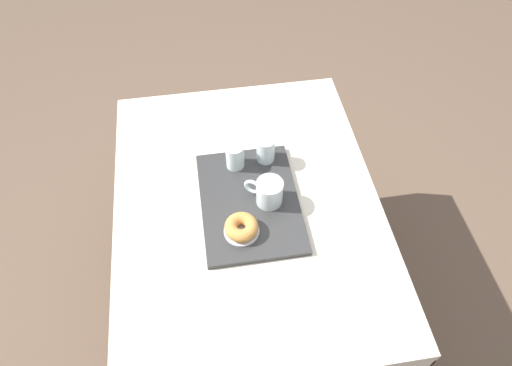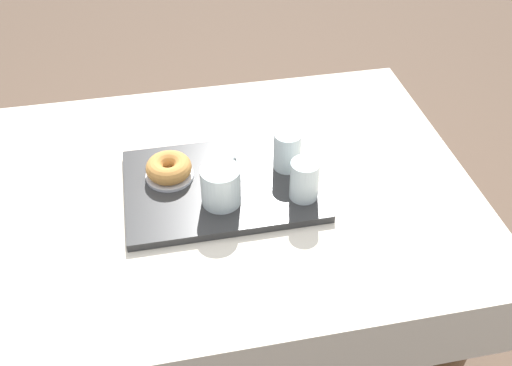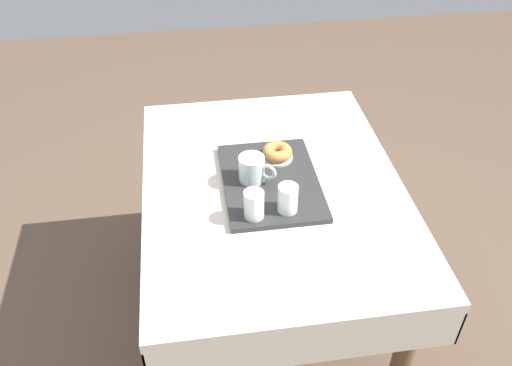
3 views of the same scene
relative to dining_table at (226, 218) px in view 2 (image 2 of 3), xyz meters
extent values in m
plane|color=brown|center=(0.00, 0.00, -0.62)|extent=(6.00, 6.00, 0.00)
cube|color=beige|center=(0.00, 0.00, 0.09)|extent=(1.14, 0.87, 0.04)
cube|color=beige|center=(0.00, -0.43, 0.00)|extent=(1.14, 0.01, 0.14)
cube|color=beige|center=(-0.57, 0.00, 0.00)|extent=(0.01, 0.87, 0.14)
cylinder|color=brown|center=(-0.48, -0.34, -0.28)|extent=(0.06, 0.06, 0.69)
cylinder|color=brown|center=(0.48, -0.34, -0.28)|extent=(0.06, 0.06, 0.69)
cube|color=#2D2D2D|center=(0.01, 0.01, 0.11)|extent=(0.44, 0.32, 0.02)
cylinder|color=silver|center=(0.02, 0.07, 0.17)|extent=(0.09, 0.09, 0.09)
cylinder|color=maroon|center=(0.02, 0.07, 0.16)|extent=(0.07, 0.07, 0.06)
torus|color=silver|center=(-0.01, 0.02, 0.17)|extent=(0.04, 0.06, 0.06)
cylinder|color=silver|center=(-0.16, 0.09, 0.17)|extent=(0.06, 0.06, 0.09)
cylinder|color=silver|center=(-0.16, 0.09, 0.16)|extent=(0.05, 0.05, 0.06)
cylinder|color=silver|center=(-0.15, -0.02, 0.17)|extent=(0.06, 0.06, 0.09)
cylinder|color=silver|center=(-0.15, -0.02, 0.15)|extent=(0.05, 0.05, 0.04)
cylinder|color=silver|center=(0.12, -0.03, 0.13)|extent=(0.11, 0.11, 0.01)
torus|color=#BC7F3D|center=(0.12, -0.03, 0.15)|extent=(0.10, 0.10, 0.04)
camera|label=1|loc=(0.89, -0.11, 1.35)|focal=32.79mm
camera|label=2|loc=(0.12, 0.99, 0.99)|focal=40.57mm
camera|label=3|loc=(-1.38, 0.26, 1.26)|focal=38.10mm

